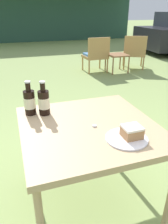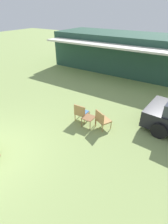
{
  "view_description": "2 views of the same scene",
  "coord_description": "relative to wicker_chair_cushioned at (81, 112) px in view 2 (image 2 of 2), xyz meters",
  "views": [
    {
      "loc": [
        -0.43,
        -1.19,
        1.39
      ],
      "look_at": [
        0.0,
        0.1,
        0.75
      ],
      "focal_mm": 35.0,
      "sensor_mm": 36.0,
      "label": 1
    },
    {
      "loc": [
        5.18,
        -1.67,
        4.41
      ],
      "look_at": [
        2.04,
        3.18,
        0.9
      ],
      "focal_mm": 28.0,
      "sensor_mm": 36.0,
      "label": 2
    }
  ],
  "objects": [
    {
      "name": "cabin_building",
      "position": [
        -1.26,
        8.09,
        0.92
      ],
      "size": [
        10.93,
        5.16,
        2.68
      ],
      "color": "#284C3D",
      "rests_on": "ground_plane"
    },
    {
      "name": "wicker_chair_cushioned",
      "position": [
        0.0,
        0.0,
        0.0
      ],
      "size": [
        0.56,
        0.51,
        0.82
      ],
      "rotation": [
        0.0,
        0.0,
        3.19
      ],
      "color": "#B2844C",
      "rests_on": "ground_plane"
    },
    {
      "name": "wicker_chair_plain",
      "position": [
        1.03,
        -0.01,
        0.01
      ],
      "size": [
        0.69,
        0.67,
        0.82
      ],
      "rotation": [
        0.0,
        0.0,
        2.68
      ],
      "color": "#B2844C",
      "rests_on": "ground_plane"
    },
    {
      "name": "garden_side_table",
      "position": [
        0.48,
        -0.17,
        -0.06
      ],
      "size": [
        0.46,
        0.49,
        0.43
      ],
      "color": "brown",
      "rests_on": "ground_plane"
    }
  ]
}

